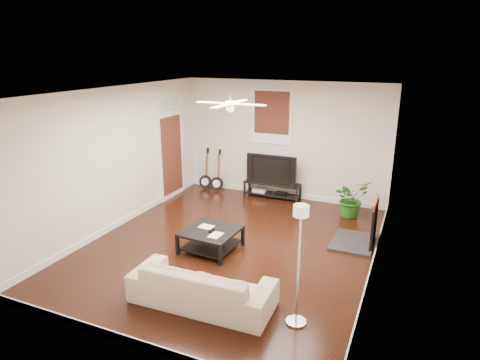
# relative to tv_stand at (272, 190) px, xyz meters

# --- Properties ---
(room) EXTENTS (5.01, 6.01, 2.81)m
(room) POSITION_rel_tv_stand_xyz_m (0.18, -2.78, 1.21)
(room) COLOR black
(room) RESTS_ON ground
(brick_accent) EXTENTS (0.02, 2.20, 2.80)m
(brick_accent) POSITION_rel_tv_stand_xyz_m (2.67, -1.78, 1.21)
(brick_accent) COLOR #A95F36
(brick_accent) RESTS_ON floor
(fireplace) EXTENTS (0.80, 1.10, 0.92)m
(fireplace) POSITION_rel_tv_stand_xyz_m (2.38, -1.78, 0.27)
(fireplace) COLOR black
(fireplace) RESTS_ON floor
(window_back) EXTENTS (1.00, 0.06, 1.30)m
(window_back) POSITION_rel_tv_stand_xyz_m (-0.12, 0.19, 1.76)
(window_back) COLOR #3A170F
(window_back) RESTS_ON wall_back
(door_left) EXTENTS (0.08, 1.00, 2.50)m
(door_left) POSITION_rel_tv_stand_xyz_m (-2.28, -0.88, 1.06)
(door_left) COLOR white
(door_left) RESTS_ON wall_left
(tv_stand) EXTENTS (1.38, 0.37, 0.39)m
(tv_stand) POSITION_rel_tv_stand_xyz_m (0.00, 0.00, 0.00)
(tv_stand) COLOR black
(tv_stand) RESTS_ON floor
(tv) EXTENTS (1.23, 0.16, 0.71)m
(tv) POSITION_rel_tv_stand_xyz_m (0.00, 0.02, 0.55)
(tv) COLOR black
(tv) RESTS_ON tv_stand
(coffee_table) EXTENTS (0.96, 0.96, 0.38)m
(coffee_table) POSITION_rel_tv_stand_xyz_m (-0.08, -3.09, -0.00)
(coffee_table) COLOR black
(coffee_table) RESTS_ON floor
(sofa) EXTENTS (2.06, 0.85, 0.60)m
(sofa) POSITION_rel_tv_stand_xyz_m (0.58, -4.64, 0.11)
(sofa) COLOR tan
(sofa) RESTS_ON floor
(floor_lamp) EXTENTS (0.28, 0.28, 1.67)m
(floor_lamp) POSITION_rel_tv_stand_xyz_m (1.93, -4.54, 0.64)
(floor_lamp) COLOR silver
(floor_lamp) RESTS_ON floor
(potted_plant) EXTENTS (0.95, 0.97, 0.82)m
(potted_plant) POSITION_rel_tv_stand_xyz_m (1.95, -0.46, 0.22)
(potted_plant) COLOR #215B1A
(potted_plant) RESTS_ON floor
(guitar_left) EXTENTS (0.36, 0.28, 1.07)m
(guitar_left) POSITION_rel_tv_stand_xyz_m (-1.82, -0.03, 0.34)
(guitar_left) COLOR black
(guitar_left) RESTS_ON floor
(guitar_right) EXTENTS (0.38, 0.31, 1.07)m
(guitar_right) POSITION_rel_tv_stand_xyz_m (-1.47, -0.06, 0.34)
(guitar_right) COLOR black
(guitar_right) RESTS_ON floor
(ceiling_fan) EXTENTS (1.24, 1.24, 0.32)m
(ceiling_fan) POSITION_rel_tv_stand_xyz_m (0.18, -2.78, 2.41)
(ceiling_fan) COLOR white
(ceiling_fan) RESTS_ON ceiling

